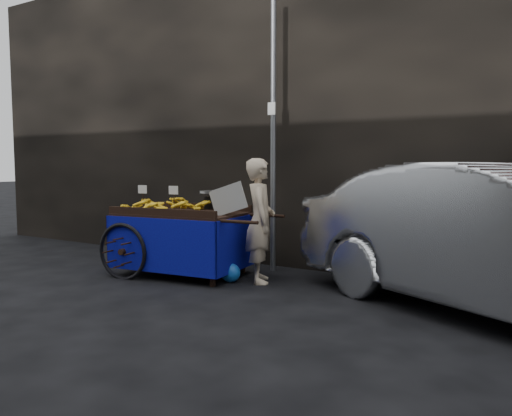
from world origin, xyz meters
The scene contains 6 objects.
ground centered at (0.00, 0.00, 0.00)m, with size 80.00×80.00×0.00m, color black.
building_wall centered at (0.39, 2.60, 2.50)m, with size 13.50×2.00×5.00m.
street_pole centered at (0.30, 1.30, 2.01)m, with size 0.12×0.10×4.00m.
banana_cart centered at (-0.73, 0.36, 0.81)m, with size 2.51×1.36×1.31m.
vendor centered at (0.52, 0.55, 0.84)m, with size 1.00×0.73×1.67m.
plastic_bag centered at (0.19, 0.33, 0.13)m, with size 0.29×0.23×0.26m, color blue.
Camera 1 is at (3.92, -5.17, 1.59)m, focal length 35.00 mm.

